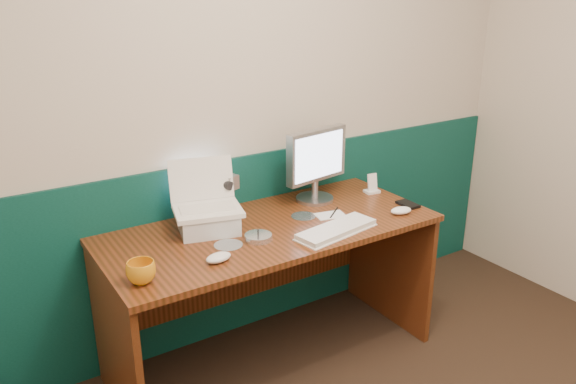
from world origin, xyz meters
TOP-DOWN VIEW (x-y plane):
  - back_wall at (0.00, 1.75)m, footprint 3.50×0.04m
  - wainscot at (0.00, 1.74)m, footprint 3.48×0.02m
  - desk at (-0.11, 1.38)m, footprint 1.60×0.70m
  - laptop_riser at (-0.39, 1.49)m, footprint 0.31×0.28m
  - laptop at (-0.39, 1.49)m, footprint 0.35×0.30m
  - monitor at (0.26, 1.55)m, footprint 0.39×0.17m
  - keyboard at (0.10, 1.15)m, footprint 0.43×0.20m
  - mouse_right at (0.51, 1.16)m, footprint 0.12×0.09m
  - mouse_left at (-0.49, 1.18)m, footprint 0.12×0.08m
  - mug at (-0.81, 1.19)m, footprint 0.14×0.14m
  - camcorder at (-0.21, 1.65)m, footprint 0.13×0.16m
  - cd_spindle at (-0.24, 1.28)m, footprint 0.12×0.12m
  - cd_loose_a at (-0.38, 1.31)m, footprint 0.13×0.13m
  - cd_loose_b at (0.09, 1.40)m, footprint 0.12×0.12m
  - pen at (0.24, 1.35)m, footprint 0.12×0.10m
  - papers at (0.20, 1.33)m, footprint 0.16×0.13m
  - dock at (0.60, 1.48)m, footprint 0.09×0.07m
  - music_player at (0.60, 1.48)m, footprint 0.06×0.03m
  - pda at (0.63, 1.23)m, footprint 0.07×0.12m

SIDE VIEW (x-z plane):
  - desk at x=-0.11m, z-range 0.00..0.75m
  - wainscot at x=0.00m, z-range 0.00..1.00m
  - cd_loose_b at x=0.09m, z-range 0.75..0.75m
  - cd_loose_a at x=-0.38m, z-range 0.75..0.75m
  - papers at x=0.20m, z-range 0.75..0.75m
  - pen at x=0.24m, z-range 0.75..0.76m
  - pda at x=0.63m, z-range 0.75..0.76m
  - dock at x=0.60m, z-range 0.75..0.76m
  - keyboard at x=0.10m, z-range 0.75..0.77m
  - cd_spindle at x=-0.24m, z-range 0.75..0.78m
  - mouse_right at x=0.51m, z-range 0.75..0.79m
  - mouse_left at x=-0.49m, z-range 0.75..0.79m
  - mug at x=-0.81m, z-range 0.75..0.84m
  - laptop_riser at x=-0.39m, z-range 0.75..0.84m
  - music_player at x=0.60m, z-range 0.76..0.86m
  - camcorder at x=-0.21m, z-range 0.75..0.96m
  - monitor at x=0.26m, z-range 0.75..1.13m
  - laptop at x=-0.39m, z-range 0.84..1.10m
  - back_wall at x=0.00m, z-range 0.00..2.50m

